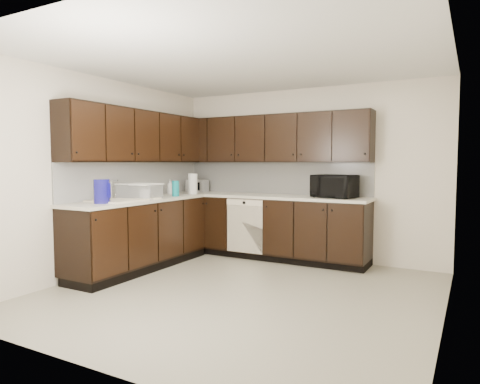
% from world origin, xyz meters
% --- Properties ---
extents(floor, '(4.00, 4.00, 0.00)m').
position_xyz_m(floor, '(0.00, 0.00, 0.00)').
color(floor, '#9C9781').
rests_on(floor, ground).
extents(ceiling, '(4.00, 4.00, 0.00)m').
position_xyz_m(ceiling, '(0.00, 0.00, 2.50)').
color(ceiling, white).
rests_on(ceiling, wall_back).
extents(wall_back, '(4.00, 0.02, 2.50)m').
position_xyz_m(wall_back, '(0.00, 2.00, 1.25)').
color(wall_back, beige).
rests_on(wall_back, floor).
extents(wall_left, '(0.02, 4.00, 2.50)m').
position_xyz_m(wall_left, '(-2.00, 0.00, 1.25)').
color(wall_left, beige).
rests_on(wall_left, floor).
extents(wall_right, '(0.02, 4.00, 2.50)m').
position_xyz_m(wall_right, '(2.00, 0.00, 1.25)').
color(wall_right, beige).
rests_on(wall_right, floor).
extents(wall_front, '(4.00, 0.02, 2.50)m').
position_xyz_m(wall_front, '(0.00, -2.00, 1.25)').
color(wall_front, beige).
rests_on(wall_front, floor).
extents(lower_cabinets, '(3.00, 2.80, 0.90)m').
position_xyz_m(lower_cabinets, '(-1.01, 1.11, 0.41)').
color(lower_cabinets, black).
rests_on(lower_cabinets, floor).
extents(countertop, '(3.03, 2.83, 0.04)m').
position_xyz_m(countertop, '(-1.01, 1.11, 0.92)').
color(countertop, beige).
rests_on(countertop, lower_cabinets).
extents(backsplash, '(3.00, 2.80, 0.48)m').
position_xyz_m(backsplash, '(-1.22, 1.32, 1.18)').
color(backsplash, silver).
rests_on(backsplash, countertop).
extents(upper_cabinets, '(3.00, 2.80, 0.70)m').
position_xyz_m(upper_cabinets, '(-1.10, 1.20, 1.77)').
color(upper_cabinets, black).
rests_on(upper_cabinets, wall_back).
extents(dishwasher, '(0.58, 0.04, 0.78)m').
position_xyz_m(dishwasher, '(-0.70, 1.41, 0.55)').
color(dishwasher, beige).
rests_on(dishwasher, lower_cabinets).
extents(sink, '(0.54, 0.82, 0.42)m').
position_xyz_m(sink, '(-1.68, -0.01, 0.88)').
color(sink, beige).
rests_on(sink, countertop).
extents(microwave, '(0.62, 0.47, 0.31)m').
position_xyz_m(microwave, '(0.53, 1.68, 1.09)').
color(microwave, black).
rests_on(microwave, countertop).
extents(soap_bottle_a, '(0.10, 0.10, 0.20)m').
position_xyz_m(soap_bottle_a, '(-1.55, 0.24, 1.04)').
color(soap_bottle_a, gray).
rests_on(soap_bottle_a, countertop).
extents(soap_bottle_b, '(0.11, 0.11, 0.22)m').
position_xyz_m(soap_bottle_b, '(-1.83, 1.13, 1.05)').
color(soap_bottle_b, gray).
rests_on(soap_bottle_b, countertop).
extents(toaster_oven, '(0.35, 0.28, 0.20)m').
position_xyz_m(toaster_oven, '(-1.75, 1.74, 1.04)').
color(toaster_oven, silver).
rests_on(toaster_oven, countertop).
extents(storage_bin, '(0.57, 0.48, 0.19)m').
position_xyz_m(storage_bin, '(-1.68, 0.29, 1.04)').
color(storage_bin, silver).
rests_on(storage_bin, countertop).
extents(blue_pitcher, '(0.24, 0.24, 0.28)m').
position_xyz_m(blue_pitcher, '(-1.62, -0.41, 1.08)').
color(blue_pitcher, '#141094').
rests_on(blue_pitcher, countertop).
extents(teal_tumbler, '(0.10, 0.10, 0.22)m').
position_xyz_m(teal_tumbler, '(-1.50, 0.84, 1.05)').
color(teal_tumbler, '#0D8590').
rests_on(teal_tumbler, countertop).
extents(paper_towel_roll, '(0.18, 0.18, 0.31)m').
position_xyz_m(paper_towel_roll, '(-1.57, 1.35, 1.09)').
color(paper_towel_roll, silver).
rests_on(paper_towel_roll, countertop).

